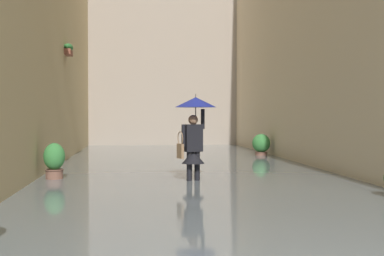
% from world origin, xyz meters
% --- Properties ---
extents(ground_plane, '(60.00, 60.00, 0.00)m').
position_xyz_m(ground_plane, '(0.00, -11.53, 0.00)').
color(ground_plane, '#605B56').
extents(flood_water, '(7.89, 29.06, 0.16)m').
position_xyz_m(flood_water, '(0.00, -11.53, 0.08)').
color(flood_water, slate).
rests_on(flood_water, ground_plane).
extents(building_facade_far, '(10.69, 1.80, 12.60)m').
position_xyz_m(building_facade_far, '(0.00, -23.96, 6.30)').
color(building_facade_far, '#A89989').
rests_on(building_facade_far, ground_plane).
extents(person_wading, '(0.91, 0.91, 2.06)m').
position_xyz_m(person_wading, '(0.07, -8.68, 1.38)').
color(person_wading, '#4C4233').
rests_on(person_wading, ground_plane).
extents(potted_plant_far_left, '(0.64, 0.64, 0.92)m').
position_xyz_m(potted_plant_far_left, '(-3.13, -16.01, 0.52)').
color(potted_plant_far_left, brown).
rests_on(potted_plant_far_left, ground_plane).
extents(potted_plant_near_right, '(0.48, 0.48, 0.96)m').
position_xyz_m(potted_plant_near_right, '(3.17, -9.33, 0.52)').
color(potted_plant_near_right, brown).
rests_on(potted_plant_near_right, ground_plane).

